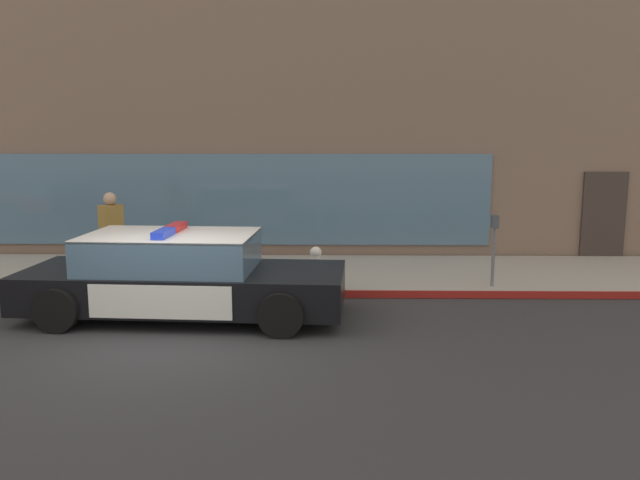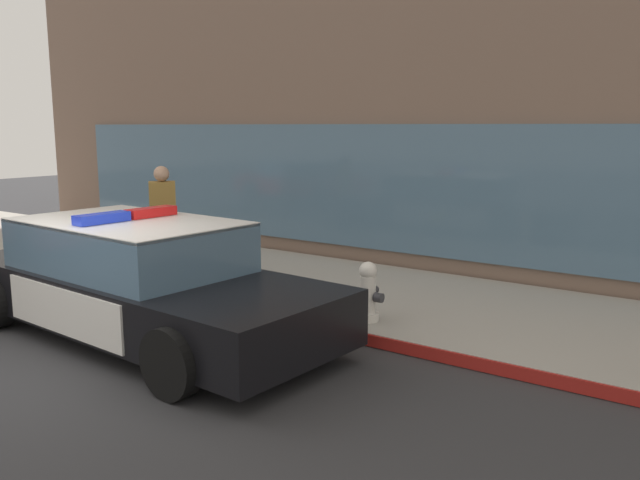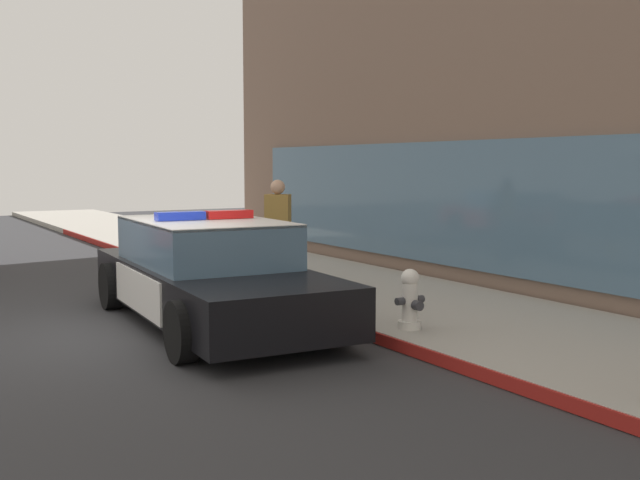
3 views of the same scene
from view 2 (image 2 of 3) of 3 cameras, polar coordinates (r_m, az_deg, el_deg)
The scene contains 7 objects.
ground at distance 7.47m, azimuth -22.42°, elevation -10.16°, with size 48.00×48.00×0.00m, color #303033.
sidewalk at distance 10.12m, azimuth -2.38°, elevation -3.75°, with size 48.00×3.33×0.15m, color #A39E93.
curb_red_paint at distance 8.90m, azimuth -9.04°, elevation -5.79°, with size 28.80×0.04×0.14m, color maroon.
storefront_building at distance 14.96m, azimuth 20.93°, elevation 18.06°, with size 21.77×9.65×9.48m.
police_cruiser at distance 8.00m, azimuth -15.64°, elevation -3.37°, with size 5.27×2.33×1.49m.
fire_hydrant at distance 7.86m, azimuth 4.24°, elevation -4.58°, with size 0.34×0.39×0.73m.
pedestrian_on_sidewalk at distance 10.51m, azimuth -13.55°, elevation 1.70°, with size 0.46×0.47×1.71m.
Camera 2 is at (6.03, -3.65, 2.47)m, focal length 36.56 mm.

